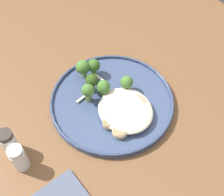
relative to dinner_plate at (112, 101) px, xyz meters
name	(u,v)px	position (x,y,z in m)	size (l,w,h in m)	color
wooden_dining_table	(113,114)	(0.02, -0.02, -0.09)	(1.40, 1.00, 0.74)	brown
dinner_plate	(112,101)	(0.00, 0.00, 0.00)	(0.29, 0.29, 0.02)	#38476B
noodle_bed	(125,110)	(-0.05, 0.00, 0.01)	(0.13, 0.12, 0.03)	beige
seared_scallop_center_golden	(109,123)	(-0.05, 0.05, 0.01)	(0.03, 0.03, 0.01)	#DBB77A
seared_scallop_tilted_round	(123,111)	(-0.04, 0.00, 0.01)	(0.03, 0.03, 0.01)	beige
seared_scallop_rear_pale	(138,103)	(-0.05, -0.04, 0.01)	(0.04, 0.04, 0.02)	beige
seared_scallop_right_edge	(113,110)	(-0.03, 0.02, 0.01)	(0.03, 0.03, 0.01)	#E5C689
seared_scallop_front_small	(120,131)	(-0.08, 0.04, 0.01)	(0.03, 0.03, 0.01)	#E5C689
broccoli_floret_right_tilted	(103,87)	(0.03, 0.00, 0.03)	(0.03, 0.03, 0.04)	#7A994C
broccoli_floret_front_edge	(127,83)	(0.00, -0.05, 0.03)	(0.03, 0.03, 0.04)	#7A994C
broccoli_floret_beside_noodles	(88,91)	(0.03, 0.04, 0.04)	(0.03, 0.03, 0.05)	#7A994C
broccoli_floret_rear_charred	(95,65)	(0.09, -0.02, 0.03)	(0.03, 0.03, 0.05)	#7A994C
broccoli_floret_tall_stalk	(83,68)	(0.10, 0.01, 0.03)	(0.04, 0.04, 0.05)	#89A356
broccoli_floret_left_leaning	(92,81)	(0.05, 0.02, 0.04)	(0.03, 0.03, 0.05)	#89A356
onion_sliver_short_strip	(98,79)	(0.07, -0.01, 0.01)	(0.05, 0.01, 0.00)	silver
onion_sliver_curled_piece	(84,97)	(0.05, 0.05, 0.01)	(0.04, 0.01, 0.00)	silver
salt_shaker	(19,158)	(-0.01, 0.24, 0.02)	(0.03, 0.03, 0.07)	white
pepper_shaker	(9,142)	(0.03, 0.24, 0.02)	(0.03, 0.03, 0.07)	white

